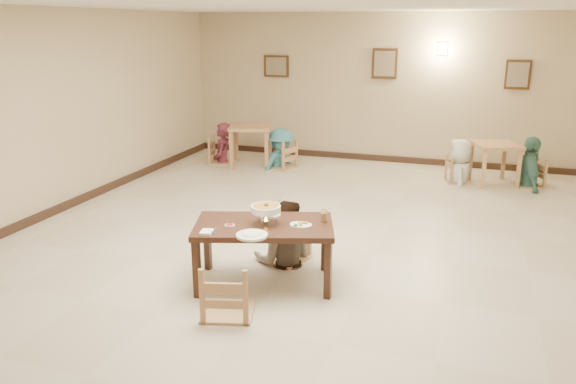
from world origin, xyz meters
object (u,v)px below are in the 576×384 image
(bg_chair_ll, at_px, (222,138))
(bg_chair_rr, at_px, (530,160))
(curry_warmer, at_px, (266,209))
(bg_diner_c, at_px, (462,139))
(bg_table_left, at_px, (251,132))
(bg_chair_lr, at_px, (281,141))
(bg_diner_a, at_px, (221,123))
(main_table, at_px, (264,231))
(chair_far, at_px, (285,218))
(chair_near, at_px, (227,264))
(bg_diner_d, at_px, (533,136))
(bg_chair_rl, at_px, (460,158))
(drink_glass, at_px, (324,216))
(main_diner, at_px, (284,200))
(bg_table_right, at_px, (496,151))
(bg_diner_b, at_px, (281,129))

(bg_chair_ll, xyz_separation_m, bg_chair_rr, (5.87, 0.13, -0.04))
(curry_warmer, xyz_separation_m, bg_diner_c, (1.84, 5.04, -0.07))
(bg_table_left, bearing_deg, bg_chair_lr, -0.19)
(bg_diner_a, bearing_deg, main_table, 13.36)
(chair_far, xyz_separation_m, chair_near, (-0.10, -1.45, 0.01))
(bg_chair_rr, relative_size, bg_diner_d, 0.53)
(bg_chair_ll, xyz_separation_m, bg_chair_rl, (4.69, 0.04, -0.08))
(bg_chair_ll, distance_m, bg_diner_c, 4.70)
(bg_chair_rl, bearing_deg, drink_glass, 147.33)
(chair_far, bearing_deg, bg_chair_rl, 83.54)
(main_diner, distance_m, bg_chair_ll, 5.23)
(bg_chair_rr, bearing_deg, curry_warmer, -51.39)
(main_table, height_order, bg_chair_lr, bg_chair_lr)
(bg_table_right, relative_size, bg_chair_rl, 1.08)
(bg_table_left, bearing_deg, bg_diner_b, -0.19)
(bg_diner_d, bearing_deg, bg_table_right, 83.15)
(bg_table_left, relative_size, bg_chair_ll, 0.98)
(main_diner, xyz_separation_m, bg_chair_lr, (-1.56, 4.38, -0.24))
(main_table, relative_size, bg_table_right, 1.73)
(chair_near, relative_size, bg_diner_a, 0.64)
(curry_warmer, height_order, bg_table_right, curry_warmer)
(chair_near, relative_size, main_diner, 0.68)
(bg_chair_rl, xyz_separation_m, bg_chair_rr, (1.18, 0.10, 0.03))
(chair_far, xyz_separation_m, bg_diner_d, (3.04, 4.45, 0.37))
(chair_near, distance_m, bg_diner_b, 5.94)
(bg_chair_rl, xyz_separation_m, bg_diner_a, (-4.69, -0.04, 0.39))
(curry_warmer, bearing_deg, bg_chair_rr, 59.57)
(chair_near, xyz_separation_m, drink_glass, (0.69, 1.01, 0.23))
(bg_chair_rr, bearing_deg, main_table, -51.54)
(chair_near, xyz_separation_m, bg_chair_lr, (-1.45, 5.76, 0.00))
(bg_diner_c, bearing_deg, main_diner, -31.24)
(curry_warmer, relative_size, bg_chair_rl, 0.40)
(bg_chair_lr, relative_size, bg_diner_a, 0.64)
(bg_table_left, xyz_separation_m, bg_diner_a, (-0.64, 0.00, 0.15))
(main_table, relative_size, chair_near, 1.57)
(bg_chair_ll, relative_size, bg_diner_d, 0.58)
(bg_chair_ll, distance_m, bg_chair_lr, 1.28)
(bg_diner_c, bearing_deg, drink_glass, -23.34)
(main_table, distance_m, bg_diner_a, 5.76)
(bg_chair_ll, distance_m, bg_chair_rr, 5.87)
(chair_near, height_order, bg_chair_lr, bg_chair_lr)
(main_table, relative_size, bg_chair_ll, 1.60)
(curry_warmer, relative_size, bg_diner_d, 0.20)
(bg_table_right, relative_size, bg_chair_lr, 0.90)
(bg_table_left, relative_size, bg_diner_c, 0.64)
(bg_chair_ll, relative_size, bg_chair_rr, 1.10)
(chair_far, xyz_separation_m, drink_glass, (0.59, -0.43, 0.23))
(chair_far, bearing_deg, bg_diner_c, 83.54)
(chair_near, height_order, bg_chair_ll, chair_near)
(chair_near, height_order, bg_diner_d, bg_diner_d)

